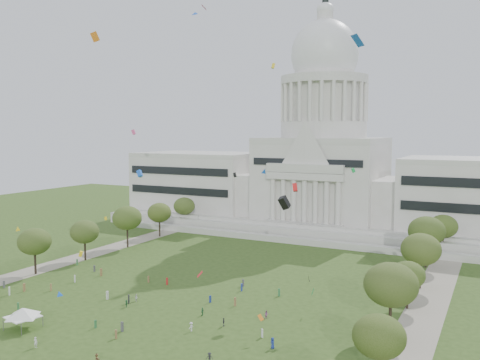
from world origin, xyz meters
TOP-DOWN VIEW (x-y plane):
  - ground at (0.00, 0.00)m, footprint 400.00×400.00m
  - capitol at (0.00, 113.59)m, footprint 160.00×64.50m
  - path_left at (-48.00, 30.00)m, footprint 8.00×160.00m
  - path_right at (48.00, 30.00)m, footprint 8.00×160.00m
  - row_tree_r_1 at (46.22, -1.75)m, footprint 7.58×7.58m
  - row_tree_l_2 at (-45.04, 17.30)m, footprint 8.42×8.42m
  - row_tree_r_2 at (44.17, 17.44)m, footprint 9.55×9.55m
  - row_tree_l_3 at (-44.09, 33.92)m, footprint 8.12×8.12m
  - row_tree_r_3 at (44.40, 34.48)m, footprint 7.01×7.01m
  - row_tree_l_4 at (-44.08, 52.42)m, footprint 9.29×9.29m
  - row_tree_r_4 at (44.76, 50.04)m, footprint 9.19×9.19m
  - row_tree_l_5 at (-45.22, 71.01)m, footprint 8.33×8.33m
  - row_tree_r_5 at (43.49, 70.19)m, footprint 9.82×9.82m
  - row_tree_l_6 at (-46.87, 89.14)m, footprint 8.19×8.19m
  - row_tree_r_6 at (45.96, 88.13)m, footprint 8.42×8.42m
  - event_tent at (-17.28, -9.48)m, footprint 8.60×8.60m
  - person_0 at (27.47, 3.80)m, footprint 1.11×1.03m
  - person_2 at (20.87, 15.93)m, footprint 0.87×0.89m
  - person_3 at (11.21, 3.73)m, footprint 0.65×1.16m
  - person_4 at (8.84, 11.54)m, footprint 0.64×1.04m
  - person_5 at (-7.87, 8.50)m, footprint 1.38×1.43m
  - person_7 at (-8.37, -14.34)m, footprint 0.76×0.61m
  - person_8 at (-8.41, 12.40)m, footprint 0.88×0.73m
  - person_9 at (20.74, -5.72)m, footprint 1.22×1.02m
  - person_10 at (15.34, 8.59)m, footprint 0.88×1.10m
  - person_11 at (5.05, -14.10)m, footprint 1.62×1.25m
  - distant_crowd at (-14.24, 13.81)m, footprint 66.46×38.13m
  - kite_swarm at (4.28, 7.16)m, footprint 81.62×106.48m

SIDE VIEW (x-z plane):
  - ground at x=0.00m, z-range 0.00..0.00m
  - path_left at x=-48.00m, z-range 0.00..0.04m
  - path_right at x=48.00m, z-range 0.00..0.04m
  - person_5 at x=-7.87m, z-range 0.00..1.54m
  - person_8 at x=-8.41m, z-range 0.00..1.55m
  - person_2 at x=20.87m, z-range 0.00..1.59m
  - person_11 at x=5.05m, z-range 0.00..1.64m
  - person_10 at x=15.34m, z-range 0.00..1.65m
  - person_4 at x=8.84m, z-range 0.00..1.68m
  - person_9 at x=20.74m, z-range 0.00..1.68m
  - person_3 at x=11.21m, z-range 0.00..1.73m
  - distant_crowd at x=-14.24m, z-range -0.09..1.85m
  - person_7 at x=-8.37m, z-range 0.00..1.89m
  - person_0 at x=27.47m, z-range 0.00..1.91m
  - event_tent at x=-17.28m, z-range 1.11..5.16m
  - row_tree_r_3 at x=44.40m, z-range 2.09..12.07m
  - row_tree_r_1 at x=46.22m, z-range 2.27..13.04m
  - row_tree_l_3 at x=-44.09m, z-range 2.43..13.98m
  - row_tree_l_6 at x=-46.87m, z-range 2.45..14.09m
  - row_tree_l_5 at x=-45.22m, z-range 2.49..14.34m
  - row_tree_r_6 at x=45.96m, z-range 2.52..14.49m
  - row_tree_l_2 at x=-45.04m, z-range 2.52..14.49m
  - row_tree_r_4 at x=44.76m, z-range 2.76..15.82m
  - row_tree_l_4 at x=-44.08m, z-range 2.79..16.00m
  - row_tree_r_2 at x=44.17m, z-range 2.87..16.45m
  - row_tree_r_5 at x=43.49m, z-range 2.95..16.91m
  - capitol at x=0.00m, z-range -23.35..67.95m
  - kite_swarm at x=4.28m, z-range -3.39..59.53m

